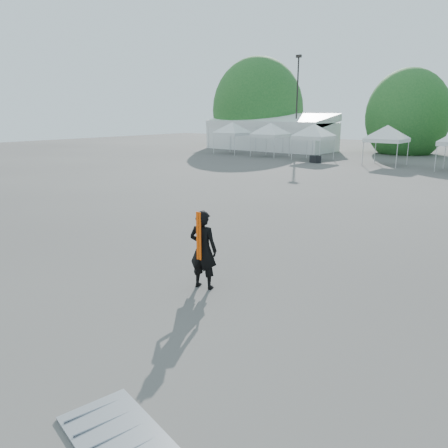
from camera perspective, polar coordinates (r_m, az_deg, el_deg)
The scene contains 12 objects.
ground at distance 12.59m, azimuth 2.22°, elevation -5.94°, with size 120.00×120.00×0.00m, color #474442.
marquee at distance 53.17m, azimuth 6.09°, elevation 11.75°, with size 15.00×6.25×4.23m.
light_pole_west at distance 50.18m, azimuth 9.52°, elevation 15.83°, with size 0.60×0.25×10.30m.
tree_far_w at distance 57.84m, azimuth 4.41°, elevation 14.54°, with size 4.80×4.80×7.30m.
tree_mid_w at distance 51.70m, azimuth 22.80°, elevation 12.84°, with size 4.16×4.16×6.33m.
tent_a at distance 47.81m, azimuth 1.09°, elevation 12.84°, with size 4.29×4.29×3.88m.
tent_b at distance 44.89m, azimuth 6.10°, elevation 12.66°, with size 4.25×4.25×3.88m.
tent_c at distance 42.07m, azimuth 11.68°, elevation 12.34°, with size 4.32×4.32×3.88m.
tent_d at distance 39.56m, azimuth 20.59°, elevation 11.62°, with size 4.24×4.24×3.88m.
man at distance 11.01m, azimuth -2.74°, elevation -3.35°, with size 0.83×0.64×2.03m.
barrier_mid at distance 6.74m, azimuth -12.98°, elevation -26.14°, with size 2.35×1.51×0.07m.
crate_west at distance 39.89m, azimuth 11.84°, elevation 8.29°, with size 0.82×0.64×0.64m, color black.
Camera 1 is at (7.07, -9.45, 4.38)m, focal length 35.00 mm.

